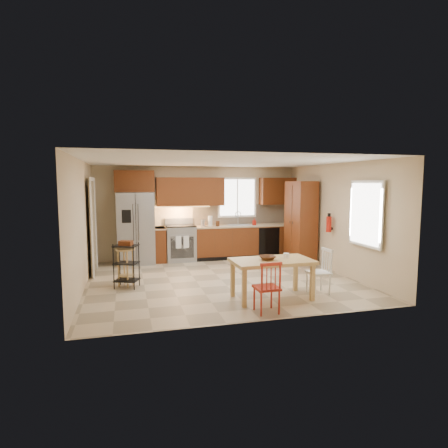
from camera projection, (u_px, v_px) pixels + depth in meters
floor at (221, 280)px, 8.00m from camera, size 5.50×5.50×0.00m
ceiling at (221, 161)px, 7.72m from camera, size 5.50×5.00×0.02m
wall_back at (198, 212)px, 10.27m from camera, size 5.50×0.02×2.50m
wall_front at (263, 239)px, 5.46m from camera, size 5.50×0.02×2.50m
wall_left at (82, 225)px, 7.17m from camera, size 0.02×5.00×2.50m
wall_right at (337, 218)px, 8.56m from camera, size 0.02×5.00×2.50m
refrigerator at (136, 228)px, 9.51m from camera, size 0.92×0.75×1.82m
range_stove at (181, 243)px, 9.91m from camera, size 0.76×0.63×0.92m
base_cabinet_narrow at (160, 245)px, 9.79m from camera, size 0.30×0.60×0.90m
base_cabinet_run at (246, 241)px, 10.39m from camera, size 2.92×0.60×0.90m
dishwasher at (269, 242)px, 10.25m from camera, size 0.60×0.02×0.78m
backsplash at (243, 214)px, 10.59m from camera, size 2.92×0.03×0.55m
upper_over_fridge at (134, 181)px, 9.57m from camera, size 1.00×0.35×0.55m
upper_left_block at (190, 192)px, 9.97m from camera, size 1.80×0.35×0.75m
upper_right_block at (277, 191)px, 10.60m from camera, size 1.00×0.35×0.75m
window_back at (237, 197)px, 10.48m from camera, size 1.12×0.04×1.12m
sink at (240, 227)px, 10.30m from camera, size 0.62×0.46×0.16m
undercab_glow at (179, 207)px, 9.91m from camera, size 1.60×0.30×0.01m
soap_bottle at (254, 222)px, 10.28m from camera, size 0.09×0.09×0.19m
paper_towel at (210, 221)px, 10.02m from camera, size 0.12×0.12×0.28m
canister_steel at (203, 223)px, 9.97m from camera, size 0.11×0.11×0.18m
canister_wood at (218, 224)px, 10.05m from camera, size 0.10×0.10×0.14m
pantry at (301, 222)px, 9.65m from camera, size 0.50×0.95×2.10m
fire_extinguisher at (329, 224)px, 8.69m from camera, size 0.12×0.12×0.36m
window_right at (366, 214)px, 7.41m from camera, size 0.04×1.02×1.32m
doorway at (93, 228)px, 8.46m from camera, size 0.04×0.95×2.10m
dining_table at (272, 279)px, 6.67m from camera, size 1.44×0.84×0.69m
chair_red at (267, 287)px, 5.94m from camera, size 0.40×0.40×0.84m
chair_white at (319, 272)px, 6.95m from camera, size 0.40×0.40×0.84m
table_bowl at (267, 260)px, 6.60m from camera, size 0.30×0.30×0.07m
table_jar at (286, 257)px, 6.79m from camera, size 0.10×0.10×0.11m
bar_stool at (126, 267)px, 7.46m from camera, size 0.44×0.44×0.77m
utility_cart at (127, 265)px, 7.36m from camera, size 0.54×0.48×0.89m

